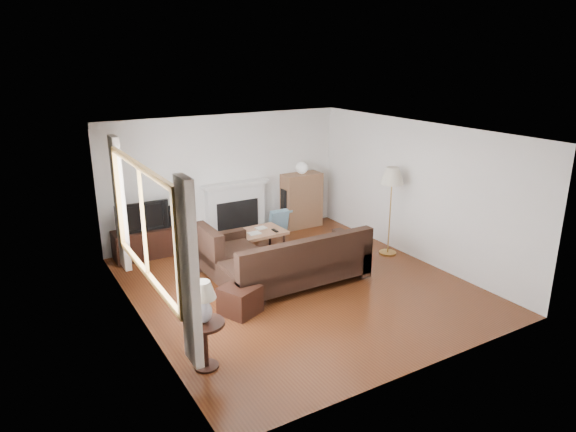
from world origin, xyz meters
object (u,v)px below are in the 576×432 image
coffee_table (252,244)px  sectional_sofa (296,261)px  side_table (205,345)px  bookshelf (302,200)px  tv_stand (143,243)px  floor_lamp (390,212)px

coffee_table → sectional_sofa: bearing=-90.8°
sectional_sofa → side_table: (-2.12, -1.42, -0.12)m
bookshelf → coffee_table: size_ratio=0.96×
tv_stand → bookshelf: bookshelf is taller
bookshelf → side_table: bearing=-134.1°
sectional_sofa → coffee_table: sectional_sofa is taller
sectional_sofa → bookshelf: bearing=56.2°
sectional_sofa → floor_lamp: 2.28m
bookshelf → side_table: size_ratio=1.94×
tv_stand → floor_lamp: size_ratio=0.64×
bookshelf → sectional_sofa: size_ratio=0.45×
side_table → floor_lamp: bearing=21.5°
sectional_sofa → side_table: 2.56m
floor_lamp → side_table: bearing=-158.5°
tv_stand → side_table: 3.90m
coffee_table → floor_lamp: 2.62m
floor_lamp → tv_stand: bearing=151.6°
bookshelf → floor_lamp: (0.54, -2.21, 0.24)m
bookshelf → sectional_sofa: bearing=-123.8°
floor_lamp → side_table: 4.70m
tv_stand → coffee_table: (1.74, -1.00, -0.03)m
side_table → bookshelf: bearing=45.9°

